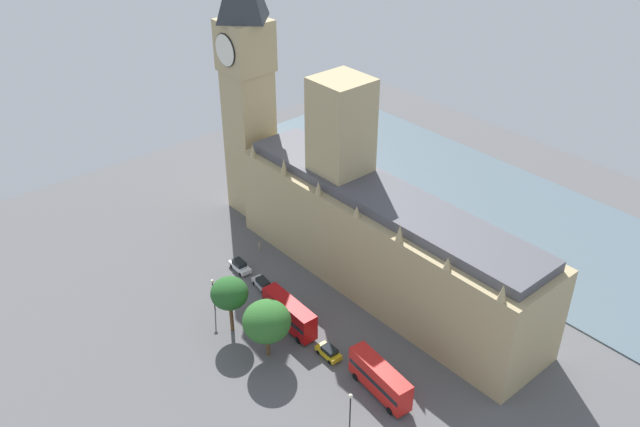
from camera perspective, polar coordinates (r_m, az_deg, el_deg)
ground_plane at (r=111.25m, az=4.41°, el=-6.37°), size 136.47×136.47×0.00m
river_thames at (r=134.18m, az=15.06°, el=-0.13°), size 36.79×122.83×0.25m
parliament_building at (r=107.71m, az=4.82°, el=-1.57°), size 13.31×57.29×32.54m
clock_tower at (r=121.90m, az=-6.18°, el=11.27°), size 8.11×8.11×50.83m
car_white_corner at (r=115.41m, az=-6.74°, el=-4.38°), size 2.16×4.60×1.74m
car_silver_opposite_hall at (r=111.05m, az=-4.84°, el=-5.90°), size 2.23×4.63×1.74m
double_decker_bus_leading at (r=102.33m, az=-2.59°, el=-8.34°), size 2.97×10.59×4.75m
car_yellow_cab_far_end at (r=98.56m, az=0.75°, el=-11.54°), size 2.01×4.10×1.74m
double_decker_bus_by_river_gate at (r=92.75m, az=5.05°, el=-13.61°), size 3.65×10.71×4.75m
pedestrian_near_tower at (r=120.06m, az=-5.09°, el=-2.77°), size 0.65×0.70×1.67m
plane_tree_kerbside at (r=95.69m, az=-4.50°, el=-9.02°), size 6.85×6.85×9.06m
plane_tree_trailing at (r=99.88m, az=-7.61°, el=-6.67°), size 5.52×5.52×9.27m
street_lamp_under_trees at (r=105.50m, az=-8.97°, el=-6.28°), size 0.56×0.56×5.93m
street_lamp_midblock at (r=86.96m, az=2.56°, el=-15.77°), size 0.56×0.56×6.22m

